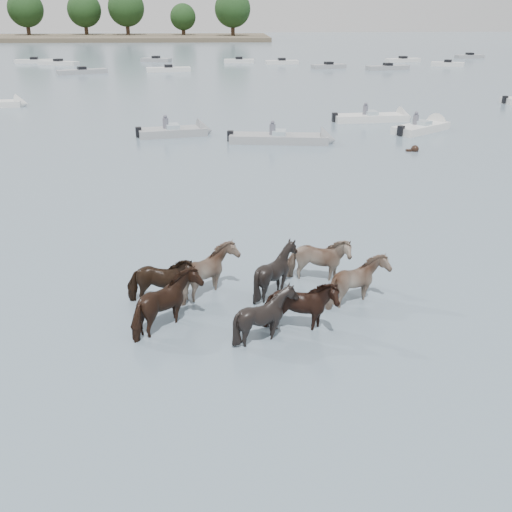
{
  "coord_description": "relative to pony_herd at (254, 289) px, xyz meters",
  "views": [
    {
      "loc": [
        -1.73,
        -13.01,
        7.4
      ],
      "look_at": [
        -0.94,
        1.8,
        1.1
      ],
      "focal_mm": 40.95,
      "sensor_mm": 36.0,
      "label": 1
    }
  ],
  "objects": [
    {
      "name": "pony_herd",
      "position": [
        0.0,
        0.0,
        0.0
      ],
      "size": [
        7.27,
        4.59,
        1.67
      ],
      "color": "black",
      "rests_on": "ground"
    },
    {
      "name": "motorboat_d",
      "position": [
        12.67,
        24.25,
        -0.37
      ],
      "size": [
        4.81,
        4.28,
        1.92
      ],
      "rotation": [
        0.0,
        0.0,
        0.67
      ],
      "color": "silver",
      "rests_on": "ground"
    },
    {
      "name": "motorboat_f",
      "position": [
        -18.97,
        36.02,
        -0.37
      ],
      "size": [
        5.6,
        2.05,
        1.92
      ],
      "rotation": [
        0.0,
        0.0,
        0.09
      ],
      "color": "silver",
      "rests_on": "ground"
    },
    {
      "name": "distant_flotilla",
      "position": [
        1.53,
        71.77,
        -0.34
      ],
      "size": [
        106.8,
        24.76,
        0.93
      ],
      "color": "silver",
      "rests_on": "ground"
    },
    {
      "name": "swimming_pony",
      "position": [
        9.94,
        18.21,
        -0.49
      ],
      "size": [
        0.72,
        0.44,
        0.44
      ],
      "color": "black",
      "rests_on": "ground"
    },
    {
      "name": "ground",
      "position": [
        1.03,
        -0.8,
        -0.59
      ],
      "size": [
        400.0,
        400.0,
        0.0
      ],
      "primitive_type": "plane",
      "color": "slate",
      "rests_on": "ground"
    },
    {
      "name": "motorboat_b",
      "position": [
        3.36,
        20.84,
        -0.37
      ],
      "size": [
        6.57,
        2.42,
        1.92
      ],
      "rotation": [
        0.0,
        0.0,
        -0.13
      ],
      "color": "gray",
      "rests_on": "ground"
    },
    {
      "name": "motorboat_a",
      "position": [
        -3.28,
        23.5,
        -0.36
      ],
      "size": [
        4.94,
        2.64,
        1.92
      ],
      "rotation": [
        0.0,
        0.0,
        0.23
      ],
      "color": "gray",
      "rests_on": "ground"
    },
    {
      "name": "motorboat_c",
      "position": [
        10.49,
        27.85,
        -0.37
      ],
      "size": [
        5.94,
        2.11,
        1.92
      ],
      "rotation": [
        0.0,
        0.0,
        0.09
      ],
      "color": "silver",
      "rests_on": "ground"
    }
  ]
}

